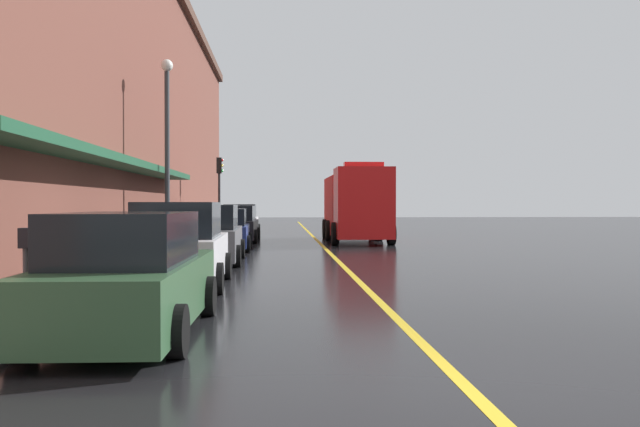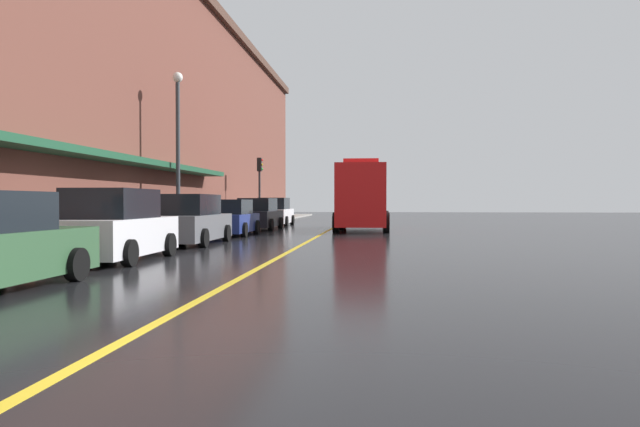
{
  "view_description": "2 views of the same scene",
  "coord_description": "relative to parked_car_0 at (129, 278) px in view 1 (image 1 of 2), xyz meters",
  "views": [
    {
      "loc": [
        -1.84,
        -6.05,
        1.82
      ],
      "look_at": [
        0.21,
        27.63,
        1.31
      ],
      "focal_mm": 37.46,
      "sensor_mm": 36.0,
      "label": 1
    },
    {
      "loc": [
        2.78,
        -5.78,
        1.51
      ],
      "look_at": [
        -0.23,
        22.87,
        0.94
      ],
      "focal_mm": 32.87,
      "sensor_mm": 36.0,
      "label": 2
    }
  ],
  "objects": [
    {
      "name": "fire_truck",
      "position": [
        5.71,
        22.4,
        0.92
      ],
      "size": [
        2.77,
        8.31,
        3.61
      ],
      "rotation": [
        0.0,
        0.0,
        -1.57
      ],
      "color": "red",
      "rests_on": "ground"
    },
    {
      "name": "sidewalk_left",
      "position": [
        -2.29,
        21.75,
        -0.72
      ],
      "size": [
        2.4,
        70.0,
        0.15
      ],
      "primitive_type": "cube",
      "color": "gray",
      "rests_on": "ground"
    },
    {
      "name": "parked_car_2",
      "position": [
        -0.04,
        11.15,
        0.03
      ],
      "size": [
        2.03,
        4.92,
        1.78
      ],
      "rotation": [
        0.0,
        0.0,
        1.59
      ],
      "color": "#595B60",
      "rests_on": "ground"
    },
    {
      "name": "parking_meter_0",
      "position": [
        -1.44,
        19.51,
        0.26
      ],
      "size": [
        0.14,
        0.18,
        1.33
      ],
      "color": "#4C4C51",
      "rests_on": "sidewalk_left"
    },
    {
      "name": "parked_car_4",
      "position": [
        0.03,
        22.31,
        0.01
      ],
      "size": [
        2.17,
        4.32,
        1.71
      ],
      "rotation": [
        0.0,
        0.0,
        1.55
      ],
      "color": "black",
      "rests_on": "ground"
    },
    {
      "name": "parked_car_3",
      "position": [
        -0.07,
        16.65,
        -0.03
      ],
      "size": [
        2.13,
        4.43,
        1.62
      ],
      "rotation": [
        0.0,
        0.0,
        1.59
      ],
      "color": "navy",
      "rests_on": "ground"
    },
    {
      "name": "traffic_light_near",
      "position": [
        -1.38,
        29.34,
        2.36
      ],
      "size": [
        0.38,
        0.36,
        4.3
      ],
      "color": "#232326",
      "rests_on": "sidewalk_left"
    },
    {
      "name": "parked_car_0",
      "position": [
        0.0,
        0.0,
        0.0
      ],
      "size": [
        2.06,
        4.82,
        1.69
      ],
      "rotation": [
        0.0,
        0.0,
        1.55
      ],
      "color": "#2D5133",
      "rests_on": "ground"
    },
    {
      "name": "parked_car_1",
      "position": [
        -0.1,
        5.32,
        0.06
      ],
      "size": [
        2.1,
        4.36,
        1.84
      ],
      "rotation": [
        0.0,
        0.0,
        1.59
      ],
      "color": "silver",
      "rests_on": "ground"
    },
    {
      "name": "lane_center_stripe",
      "position": [
        3.91,
        21.75,
        -0.79
      ],
      "size": [
        0.16,
        70.0,
        0.01
      ],
      "primitive_type": "cube",
      "color": "gold",
      "rests_on": "ground"
    },
    {
      "name": "street_lamp_left",
      "position": [
        -2.04,
        15.44,
        3.6
      ],
      "size": [
        0.44,
        0.44,
        6.94
      ],
      "color": "#33383D",
      "rests_on": "sidewalk_left"
    },
    {
      "name": "parking_meter_2",
      "position": [
        -1.44,
        8.89,
        0.26
      ],
      "size": [
        0.14,
        0.18,
        1.33
      ],
      "color": "#4C4C51",
      "rests_on": "sidewalk_left"
    },
    {
      "name": "parking_meter_1",
      "position": [
        -1.44,
        0.12,
        0.26
      ],
      "size": [
        0.14,
        0.18,
        1.33
      ],
      "color": "#4C4C51",
      "rests_on": "sidewalk_left"
    },
    {
      "name": "ground_plane",
      "position": [
        3.91,
        21.75,
        -0.8
      ],
      "size": [
        112.0,
        112.0,
        0.0
      ],
      "primitive_type": "plane",
      "color": "black"
    },
    {
      "name": "parked_car_5",
      "position": [
        -0.08,
        27.7,
        0.03
      ],
      "size": [
        2.13,
        4.34,
        1.77
      ],
      "rotation": [
        0.0,
        0.0,
        1.58
      ],
      "color": "silver",
      "rests_on": "ground"
    },
    {
      "name": "brick_building_left",
      "position": [
        -8.07,
        20.74,
        6.02
      ],
      "size": [
        10.35,
        64.0,
        13.61
      ],
      "color": "brown",
      "rests_on": "ground"
    }
  ]
}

